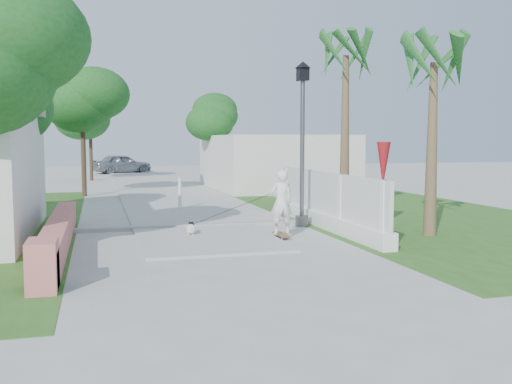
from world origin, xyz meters
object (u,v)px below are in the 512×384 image
object	(u,v)px
patio_umbrella	(383,165)
parked_car	(122,164)
dog	(191,228)
bollard	(180,193)
skateboarder	(240,208)
street_lamp	(302,137)

from	to	relation	value
patio_umbrella	parked_car	distance (m)	29.28
dog	parked_car	world-z (taller)	parked_car
bollard	skateboarder	bearing A→B (deg)	-83.62
skateboarder	dog	distance (m)	1.30
parked_car	patio_umbrella	bearing A→B (deg)	174.14
dog	patio_umbrella	bearing A→B (deg)	9.23
bollard	skateboarder	size ratio (longest dim) A/B	0.47
dog	parked_car	distance (m)	28.58
bollard	dog	world-z (taller)	bollard
street_lamp	bollard	bearing A→B (deg)	120.96
street_lamp	patio_umbrella	xyz separation A→B (m)	(1.90, -1.00, -0.74)
bollard	parked_car	xyz separation A→B (m)	(-0.91, 23.24, 0.11)
skateboarder	patio_umbrella	bearing A→B (deg)	-175.76
dog	parked_car	xyz separation A→B (m)	(-0.43, 28.57, 0.50)
skateboarder	parked_car	world-z (taller)	skateboarder
patio_umbrella	parked_car	world-z (taller)	patio_umbrella
bollard	parked_car	distance (m)	23.26
bollard	patio_umbrella	world-z (taller)	patio_umbrella
skateboarder	bollard	bearing A→B (deg)	-82.87
skateboarder	parked_car	size ratio (longest dim) A/B	0.57
street_lamp	patio_umbrella	distance (m)	2.27
bollard	skateboarder	xyz separation A→B (m)	(0.64, -5.74, 0.12)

